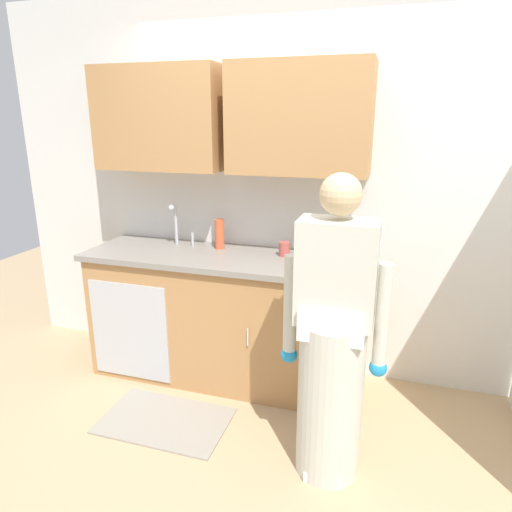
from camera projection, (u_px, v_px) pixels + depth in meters
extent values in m
plane|color=tan|center=(270.00, 449.00, 2.67)|extent=(9.00, 9.00, 0.00)
cube|color=silver|center=(312.00, 192.00, 3.24)|extent=(4.80, 0.10, 2.70)
cube|color=#B27F4C|center=(160.00, 119.00, 3.20)|extent=(0.91, 0.34, 0.70)
cube|color=#B27F4C|center=(299.00, 119.00, 2.91)|extent=(0.91, 0.34, 0.70)
cube|color=#B27F4C|center=(224.00, 319.00, 3.34)|extent=(1.90, 0.60, 0.90)
cube|color=#B7BABF|center=(129.00, 332.00, 3.25)|extent=(0.60, 0.01, 0.72)
cylinder|color=silver|center=(248.00, 337.00, 2.96)|extent=(0.01, 0.01, 0.12)
cylinder|color=silver|center=(313.00, 347.00, 2.84)|extent=(0.01, 0.01, 0.12)
cube|color=gray|center=(223.00, 257.00, 3.20)|extent=(1.96, 0.66, 0.04)
cube|color=#B7BABF|center=(173.00, 253.00, 3.32)|extent=(0.50, 0.36, 0.03)
cylinder|color=#B7BABF|center=(176.00, 225.00, 3.41)|extent=(0.02, 0.02, 0.30)
sphere|color=#B7BABF|center=(171.00, 208.00, 3.32)|extent=(0.04, 0.04, 0.04)
cylinder|color=#B7BABF|center=(193.00, 239.00, 3.41)|extent=(0.02, 0.02, 0.10)
cube|color=white|center=(326.00, 465.00, 2.52)|extent=(0.20, 0.26, 0.06)
cylinder|color=beige|center=(330.00, 398.00, 2.42)|extent=(0.34, 0.34, 0.88)
cube|color=beige|center=(337.00, 273.00, 2.21)|extent=(0.38, 0.22, 0.52)
sphere|color=#D4B687|center=(341.00, 194.00, 2.10)|extent=(0.20, 0.20, 0.20)
cube|color=white|center=(331.00, 328.00, 2.17)|extent=(0.32, 0.04, 0.16)
cylinder|color=beige|center=(290.00, 307.00, 2.36)|extent=(0.07, 0.07, 0.55)
sphere|color=#1E8CCC|center=(289.00, 354.00, 2.44)|extent=(0.09, 0.09, 0.09)
cylinder|color=beige|center=(382.00, 318.00, 2.23)|extent=(0.07, 0.07, 0.55)
sphere|color=#1E8CCC|center=(378.00, 368.00, 2.31)|extent=(0.09, 0.09, 0.09)
cube|color=gray|center=(165.00, 421.00, 2.92)|extent=(0.80, 0.50, 0.01)
cylinder|color=#E05933|center=(220.00, 234.00, 3.32)|extent=(0.07, 0.07, 0.22)
cylinder|color=#66388C|center=(333.00, 244.00, 3.14)|extent=(0.07, 0.07, 0.17)
cylinder|color=#D8D14C|center=(310.00, 243.00, 3.15)|extent=(0.07, 0.07, 0.18)
cylinder|color=#B24C47|center=(284.00, 249.00, 3.16)|extent=(0.08, 0.08, 0.10)
cube|color=silver|center=(340.00, 275.00, 2.78)|extent=(0.14, 0.22, 0.01)
cube|color=#4CBF4C|center=(340.00, 260.00, 3.03)|extent=(0.11, 0.07, 0.03)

